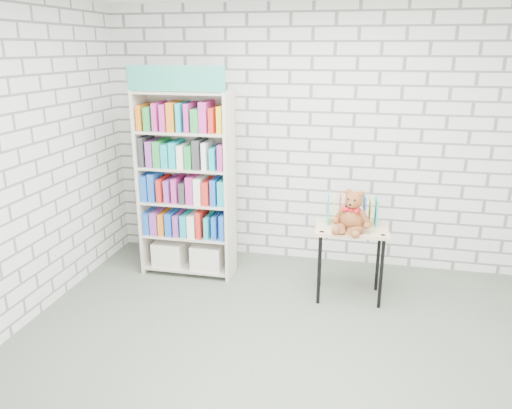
# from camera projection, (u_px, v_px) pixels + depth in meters

# --- Properties ---
(ground) EXTENTS (4.50, 4.50, 0.00)m
(ground) POSITION_uv_depth(u_px,v_px,m) (275.00, 355.00, 3.99)
(ground) COLOR #535C4D
(ground) RESTS_ON ground
(room_shell) EXTENTS (4.52, 4.02, 2.81)m
(room_shell) POSITION_uv_depth(u_px,v_px,m) (278.00, 133.00, 3.45)
(room_shell) COLOR silver
(room_shell) RESTS_ON ground
(bookshelf) EXTENTS (0.98, 0.38, 2.19)m
(bookshelf) POSITION_uv_depth(u_px,v_px,m) (187.00, 183.00, 5.19)
(bookshelf) COLOR beige
(bookshelf) RESTS_ON ground
(display_table) EXTENTS (0.70, 0.51, 0.73)m
(display_table) POSITION_uv_depth(u_px,v_px,m) (351.00, 237.00, 4.75)
(display_table) COLOR tan
(display_table) RESTS_ON ground
(table_books) EXTENTS (0.48, 0.24, 0.28)m
(table_books) POSITION_uv_depth(u_px,v_px,m) (352.00, 209.00, 4.78)
(table_books) COLOR teal
(table_books) RESTS_ON display_table
(teddy_bear) EXTENTS (0.35, 0.35, 0.39)m
(teddy_bear) POSITION_uv_depth(u_px,v_px,m) (352.00, 215.00, 4.57)
(teddy_bear) COLOR brown
(teddy_bear) RESTS_ON display_table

